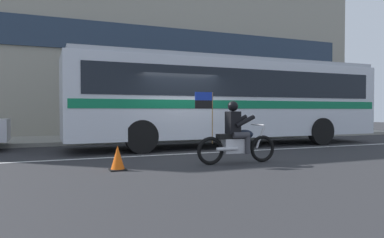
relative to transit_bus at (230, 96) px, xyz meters
The scene contains 7 objects.
ground_plane 3.30m from the transit_bus, 153.88° to the right, with size 60.00×60.00×0.00m, color #2B2B2D.
sidewalk_curb 4.95m from the transit_bus, 121.94° to the left, with size 28.00×3.80×0.15m, color gray.
lane_center_stripe 3.56m from the transit_bus, 143.62° to the right, with size 26.60×0.14×0.01m, color silver.
transit_bus is the anchor object (origin of this frame).
motorcycle_with_rider 4.71m from the transit_bus, 116.36° to the right, with size 2.20×0.64×1.78m.
fire_hydrant 5.74m from the transit_bus, 145.00° to the left, with size 0.22×0.30×0.75m.
traffic_cone 6.54m from the transit_bus, 141.40° to the right, with size 0.36×0.36×0.55m.
Camera 1 is at (-3.90, -10.59, 1.34)m, focal length 32.83 mm.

